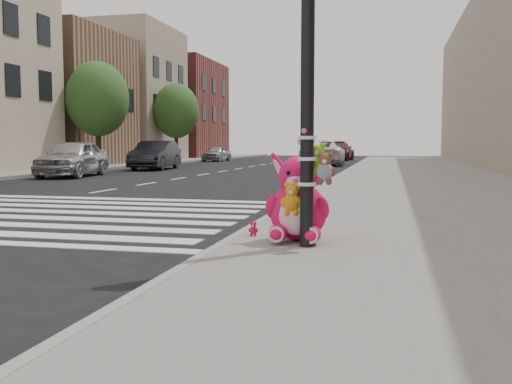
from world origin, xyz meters
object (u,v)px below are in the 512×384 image
(red_teddy, at_px, (253,229))
(car_silver_far, at_px, (73,158))
(signal_pole, at_px, (308,111))
(car_white_near, at_px, (323,153))
(pink_bunny, at_px, (298,204))
(car_dark_far, at_px, (155,155))

(red_teddy, xyz_separation_m, car_silver_far, (-11.06, 13.90, 0.53))
(red_teddy, relative_size, car_silver_far, 0.04)
(car_silver_far, bearing_deg, signal_pole, -59.32)
(red_teddy, relative_size, car_white_near, 0.03)
(pink_bunny, relative_size, car_dark_far, 0.25)
(car_dark_far, bearing_deg, car_white_near, 38.66)
(signal_pole, distance_m, car_silver_far, 18.74)
(pink_bunny, relative_size, red_teddy, 5.94)
(car_silver_far, bearing_deg, car_white_near, 50.85)
(car_white_near, bearing_deg, signal_pole, 93.36)
(signal_pole, distance_m, car_dark_far, 24.02)
(pink_bunny, relative_size, car_silver_far, 0.25)
(signal_pole, relative_size, car_white_near, 0.71)
(pink_bunny, distance_m, car_silver_far, 18.34)
(car_silver_far, bearing_deg, car_dark_far, 75.10)
(pink_bunny, height_order, car_silver_far, car_silver_far)
(pink_bunny, bearing_deg, signal_pole, -64.48)
(car_silver_far, xyz_separation_m, car_white_near, (8.66, 14.72, 0.01))
(car_dark_far, distance_m, car_white_near, 11.21)
(car_dark_far, bearing_deg, pink_bunny, -68.73)
(car_silver_far, bearing_deg, pink_bunny, -59.06)
(car_silver_far, bearing_deg, red_teddy, -60.16)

